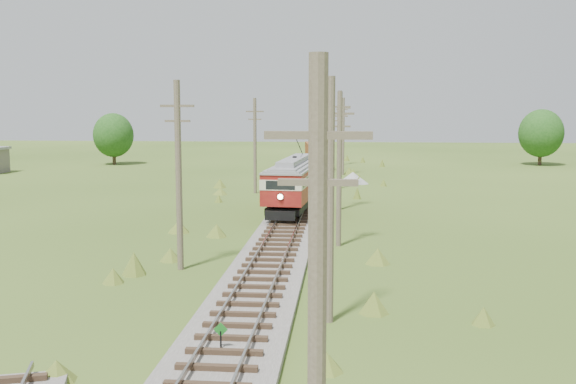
# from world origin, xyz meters

# --- Properties ---
(ground) EXTENTS (260.00, 260.00, 0.00)m
(ground) POSITION_xyz_m (0.00, 0.00, 0.00)
(ground) COLOR #314E17
(ground) RESTS_ON ground
(railbed_main) EXTENTS (3.60, 96.00, 0.57)m
(railbed_main) POSITION_xyz_m (0.00, 34.00, 0.19)
(railbed_main) COLOR #605B54
(railbed_main) RESTS_ON ground
(switch_marker) EXTENTS (0.45, 0.06, 1.08)m
(switch_marker) POSITION_xyz_m (-0.20, 1.50, 0.63)
(switch_marker) COLOR black
(switch_marker) RESTS_ON ground
(streetcar) EXTENTS (3.67, 11.99, 5.43)m
(streetcar) POSITION_xyz_m (-0.00, 28.49, 2.55)
(streetcar) COLOR black
(streetcar) RESTS_ON ground
(gondola) EXTENTS (3.56, 8.32, 2.68)m
(gondola) POSITION_xyz_m (0.00, 65.11, 2.01)
(gondola) COLOR black
(gondola) RESTS_ON ground
(gravel_pile) EXTENTS (3.13, 3.32, 1.14)m
(gravel_pile) POSITION_xyz_m (4.58, 48.86, 0.53)
(gravel_pile) COLOR gray
(gravel_pile) RESTS_ON ground
(utility_pole_r_0) EXTENTS (1.60, 0.30, 8.50)m
(utility_pole_r_0) POSITION_xyz_m (3.20, -8.00, 4.37)
(utility_pole_r_0) COLOR brown
(utility_pole_r_0) RESTS_ON ground
(utility_pole_r_1) EXTENTS (0.30, 0.30, 8.80)m
(utility_pole_r_1) POSITION_xyz_m (3.10, 5.00, 4.40)
(utility_pole_r_1) COLOR brown
(utility_pole_r_1) RESTS_ON ground
(utility_pole_r_2) EXTENTS (1.60, 0.30, 8.60)m
(utility_pole_r_2) POSITION_xyz_m (3.30, 18.00, 4.42)
(utility_pole_r_2) COLOR brown
(utility_pole_r_2) RESTS_ON ground
(utility_pole_r_3) EXTENTS (1.60, 0.30, 9.00)m
(utility_pole_r_3) POSITION_xyz_m (3.20, 31.00, 4.63)
(utility_pole_r_3) COLOR brown
(utility_pole_r_3) RESTS_ON ground
(utility_pole_r_4) EXTENTS (1.60, 0.30, 8.40)m
(utility_pole_r_4) POSITION_xyz_m (3.00, 44.00, 4.32)
(utility_pole_r_4) COLOR brown
(utility_pole_r_4) RESTS_ON ground
(utility_pole_r_5) EXTENTS (1.60, 0.30, 8.90)m
(utility_pole_r_5) POSITION_xyz_m (3.40, 57.00, 4.58)
(utility_pole_r_5) COLOR brown
(utility_pole_r_5) RESTS_ON ground
(utility_pole_r_6) EXTENTS (1.60, 0.30, 8.70)m
(utility_pole_r_6) POSITION_xyz_m (3.20, 70.00, 4.47)
(utility_pole_r_6) COLOR brown
(utility_pole_r_6) RESTS_ON ground
(utility_pole_l_a) EXTENTS (1.60, 0.30, 9.00)m
(utility_pole_l_a) POSITION_xyz_m (-4.20, 12.00, 4.63)
(utility_pole_l_a) COLOR brown
(utility_pole_l_a) RESTS_ON ground
(utility_pole_l_b) EXTENTS (1.60, 0.30, 8.60)m
(utility_pole_l_b) POSITION_xyz_m (-4.50, 40.00, 4.42)
(utility_pole_l_b) COLOR brown
(utility_pole_l_b) RESTS_ON ground
(tree_mid_a) EXTENTS (5.46, 5.46, 7.03)m
(tree_mid_a) POSITION_xyz_m (-28.00, 68.00, 4.02)
(tree_mid_a) COLOR #38281C
(tree_mid_a) RESTS_ON ground
(tree_mid_b) EXTENTS (5.88, 5.88, 7.57)m
(tree_mid_b) POSITION_xyz_m (30.00, 72.00, 4.33)
(tree_mid_b) COLOR #38281C
(tree_mid_b) RESTS_ON ground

